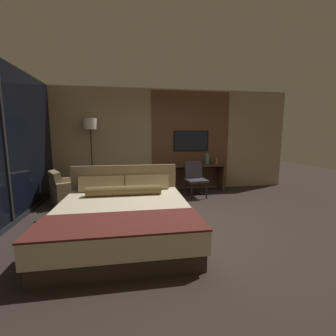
# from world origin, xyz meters

# --- Properties ---
(ground_plane) EXTENTS (16.00, 16.00, 0.00)m
(ground_plane) POSITION_xyz_m (0.00, 0.00, 0.00)
(ground_plane) COLOR #332823
(wall_back_tv_panel) EXTENTS (7.20, 0.09, 2.80)m
(wall_back_tv_panel) POSITION_xyz_m (0.10, 2.59, 1.40)
(wall_back_tv_panel) COLOR tan
(wall_back_tv_panel) RESTS_ON ground_plane
(wall_left_window) EXTENTS (0.06, 6.00, 2.80)m
(wall_left_window) POSITION_xyz_m (-3.00, 0.40, 1.32)
(wall_left_window) COLOR black
(wall_left_window) RESTS_ON ground_plane
(bed) EXTENTS (2.03, 2.27, 0.96)m
(bed) POSITION_xyz_m (-1.06, -0.26, 0.29)
(bed) COLOR #33281E
(bed) RESTS_ON ground_plane
(desk) EXTENTS (1.72, 0.53, 0.75)m
(desk) POSITION_xyz_m (0.74, 2.31, 0.51)
(desk) COLOR #422D1E
(desk) RESTS_ON ground_plane
(tv) EXTENTS (1.00, 0.04, 0.56)m
(tv) POSITION_xyz_m (0.74, 2.52, 1.39)
(tv) COLOR black
(desk_chair) EXTENTS (0.54, 0.54, 0.88)m
(desk_chair) POSITION_xyz_m (0.65, 1.72, 0.52)
(desk_chair) COLOR #38333D
(desk_chair) RESTS_ON ground_plane
(armchair_by_window) EXTENTS (1.00, 1.01, 0.78)m
(armchair_by_window) POSITION_xyz_m (-2.36, 1.61, 0.26)
(armchair_by_window) COLOR #998460
(armchair_by_window) RESTS_ON ground_plane
(floor_lamp) EXTENTS (0.34, 0.34, 1.97)m
(floor_lamp) POSITION_xyz_m (-1.95, 2.34, 1.67)
(floor_lamp) COLOR #282623
(floor_lamp) RESTS_ON ground_plane
(vase_tall) EXTENTS (0.09, 0.09, 0.23)m
(vase_tall) POSITION_xyz_m (1.43, 2.30, 0.86)
(vase_tall) COLOR #846647
(vase_tall) RESTS_ON desk
(vase_short) EXTENTS (0.12, 0.12, 0.30)m
(vase_short) POSITION_xyz_m (1.14, 2.27, 0.90)
(vase_short) COLOR #4C706B
(vase_short) RESTS_ON desk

